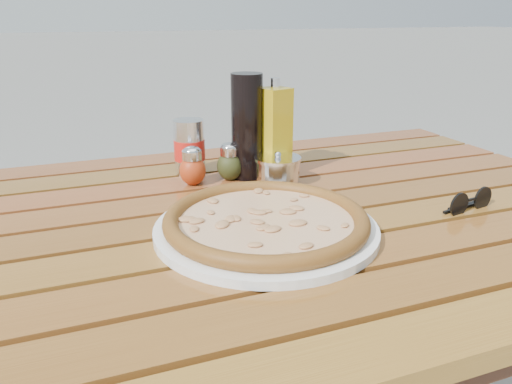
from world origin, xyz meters
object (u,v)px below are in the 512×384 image
object	(u,v)px
plate	(266,229)
dark_bottle	(247,127)
pizza	(266,220)
oregano_shaker	(230,162)
table	(260,249)
parmesan_tin	(277,170)
pepper_shaker	(192,167)
soda_can	(189,148)
olive_oil_cruet	(275,133)
sunglasses	(470,202)

from	to	relation	value
plate	dark_bottle	size ratio (longest dim) A/B	1.64
pizza	oregano_shaker	size ratio (longest dim) A/B	5.32
table	parmesan_tin	bearing A→B (deg)	55.05
table	pepper_shaker	xyz separation A→B (m)	(-0.08, 0.19, 0.11)
table	pepper_shaker	bearing A→B (deg)	111.94
pepper_shaker	plate	bearing A→B (deg)	-79.52
soda_can	parmesan_tin	xyz separation A→B (m)	(0.15, -0.14, -0.03)
dark_bottle	pepper_shaker	bearing A→B (deg)	-176.74
pizza	dark_bottle	distance (m)	0.31
oregano_shaker	olive_oil_cruet	size ratio (longest dim) A/B	0.39
pizza	sunglasses	bearing A→B (deg)	-6.01
pizza	parmesan_tin	bearing A→B (deg)	62.51
pizza	parmesan_tin	world-z (taller)	parmesan_tin
pizza	soda_can	bearing A→B (deg)	96.35
table	soda_can	bearing A→B (deg)	103.65
dark_bottle	parmesan_tin	xyz separation A→B (m)	(0.04, -0.07, -0.08)
oregano_shaker	sunglasses	size ratio (longest dim) A/B	0.74
dark_bottle	sunglasses	distance (m)	0.46
pepper_shaker	olive_oil_cruet	xyz separation A→B (m)	(0.18, -0.01, 0.06)
soda_can	sunglasses	world-z (taller)	soda_can
sunglasses	pizza	bearing A→B (deg)	164.26
soda_can	pepper_shaker	bearing A→B (deg)	-99.63
pepper_shaker	pizza	bearing A→B (deg)	-79.52
parmesan_tin	pepper_shaker	bearing A→B (deg)	158.66
olive_oil_cruet	pepper_shaker	bearing A→B (deg)	177.09
soda_can	dark_bottle	bearing A→B (deg)	-30.99
parmesan_tin	oregano_shaker	bearing A→B (deg)	140.85
pizza	oregano_shaker	world-z (taller)	oregano_shaker
plate	pepper_shaker	bearing A→B (deg)	100.48
table	pizza	xyz separation A→B (m)	(-0.02, -0.09, 0.10)
table	parmesan_tin	xyz separation A→B (m)	(0.09, 0.12, 0.11)
table	sunglasses	bearing A→B (deg)	-20.09
oregano_shaker	pizza	bearing A→B (deg)	-96.09
pepper_shaker	parmesan_tin	world-z (taller)	pepper_shaker
pizza	dark_bottle	bearing A→B (deg)	76.05
table	soda_can	xyz separation A→B (m)	(-0.06, 0.26, 0.13)
dark_bottle	soda_can	distance (m)	0.14
pepper_shaker	olive_oil_cruet	world-z (taller)	olive_oil_cruet
pepper_shaker	soda_can	xyz separation A→B (m)	(0.01, 0.07, 0.02)
soda_can	olive_oil_cruet	size ratio (longest dim) A/B	0.57
soda_can	olive_oil_cruet	distance (m)	0.19
parmesan_tin	sunglasses	xyz separation A→B (m)	(0.27, -0.25, -0.01)
plate	parmesan_tin	size ratio (longest dim) A/B	3.17
oregano_shaker	dark_bottle	xyz separation A→B (m)	(0.04, 0.00, 0.07)
table	plate	distance (m)	0.12
pepper_shaker	dark_bottle	bearing A→B (deg)	3.26
plate	dark_bottle	xyz separation A→B (m)	(0.07, 0.28, 0.10)
pizza	oregano_shaker	xyz separation A→B (m)	(0.03, 0.28, 0.02)
pizza	olive_oil_cruet	size ratio (longest dim) A/B	2.08
soda_can	sunglasses	distance (m)	0.57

